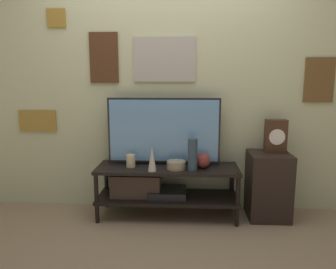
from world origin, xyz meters
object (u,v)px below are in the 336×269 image
Objects in this scene: mantel_clock at (276,136)px; candle_jar at (131,161)px; vase_slim_bronze at (152,159)px; vase_tall_ceramic at (193,155)px; television at (164,131)px; vase_round_glass at (203,161)px; vase_wide_bowl at (176,165)px.

candle_jar is at bearing -176.10° from mantel_clock.
vase_slim_bronze is 0.26m from candle_jar.
vase_tall_ceramic reaches higher than candle_jar.
vase_tall_ceramic is at bearing -9.16° from candle_jar.
vase_slim_bronze is (-0.37, -0.03, -0.03)m from vase_tall_ceramic.
vase_round_glass is (0.38, -0.12, -0.26)m from television.
mantel_clock is (1.16, 0.22, 0.18)m from vase_slim_bronze.
candle_jar is at bearing 170.84° from vase_tall_ceramic.
candle_jar is 0.38× the size of mantel_clock.
vase_wide_bowl is at bearing -171.35° from mantel_clock.
vase_round_glass is at bearing -0.08° from candle_jar.
vase_wide_bowl is (0.13, -0.17, -0.30)m from television.
mantel_clock is at bearing -1.25° from television.
vase_wide_bowl is at bearing 20.17° from vase_slim_bronze.
vase_wide_bowl is (-0.25, -0.05, -0.03)m from vase_round_glass.
vase_slim_bronze is 1.91× the size of candle_jar.
vase_tall_ceramic is at bearing -37.37° from television.
candle_jar reaches higher than vase_wide_bowl.
vase_round_glass is at bearing 44.11° from vase_tall_ceramic.
television is 3.46× the size of mantel_clock.
vase_tall_ceramic is 1.69× the size of vase_wide_bowl.
mantel_clock is at bearing 8.65° from vase_wide_bowl.
mantel_clock reaches higher than vase_slim_bronze.
vase_tall_ceramic is at bearing -16.88° from vase_wide_bowl.
vase_round_glass is (0.10, 0.09, -0.08)m from vase_tall_ceramic.
mantel_clock reaches higher than vase_wide_bowl.
vase_round_glass is 0.82× the size of vase_wide_bowl.
vase_slim_bronze reaches higher than candle_jar.
television is 7.52× the size of vase_round_glass.
mantel_clock is at bearing 10.91° from vase_slim_bronze.
mantel_clock is at bearing 3.90° from candle_jar.
candle_jar is at bearing 179.92° from vase_round_glass.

